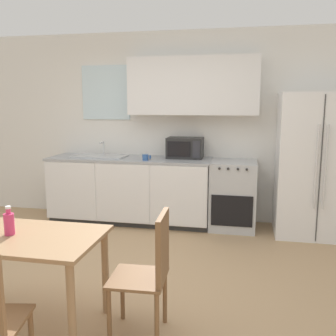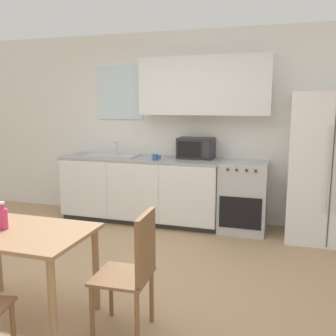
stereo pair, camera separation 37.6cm
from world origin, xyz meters
TOP-DOWN VIEW (x-y plane):
  - ground_plane at (0.00, 0.00)m, footprint 12.00×12.00m
  - wall_back at (0.07, 2.28)m, footprint 12.00×0.38m
  - kitchen_counter at (-0.44, 1.96)m, footprint 2.31×0.68m
  - oven_range at (1.01, 1.97)m, footprint 0.61×0.64m
  - refrigerator at (2.04, 1.93)m, footprint 0.94×0.76m
  - kitchen_sink at (-0.89, 1.96)m, footprint 0.75×0.39m
  - microwave at (0.33, 2.09)m, footprint 0.50×0.33m
  - coffee_mug at (-0.15, 1.78)m, footprint 0.12×0.08m
  - dining_table at (-0.41, -0.69)m, footprint 1.11×0.72m
  - dining_chair_side at (0.52, -0.61)m, footprint 0.42×0.42m
  - drink_bottle at (-0.54, -0.70)m, footprint 0.08×0.08m

SIDE VIEW (x-z plane):
  - ground_plane at x=0.00m, z-range 0.00..0.00m
  - oven_range at x=1.01m, z-range 0.00..0.92m
  - kitchen_counter at x=-0.44m, z-range 0.00..0.94m
  - dining_chair_side at x=0.52m, z-range 0.07..1.00m
  - dining_table at x=-0.41m, z-range 0.25..0.98m
  - drink_bottle at x=-0.54m, z-range 0.71..0.93m
  - refrigerator at x=2.04m, z-range 0.00..1.83m
  - kitchen_sink at x=-0.89m, z-range 0.84..1.05m
  - coffee_mug at x=-0.15m, z-range 0.93..1.01m
  - microwave at x=0.33m, z-range 0.93..1.22m
  - wall_back at x=0.07m, z-range 0.11..2.81m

